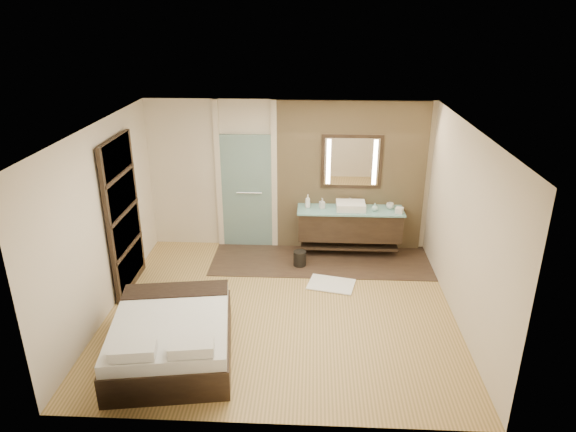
# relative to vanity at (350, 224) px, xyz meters

# --- Properties ---
(floor) EXTENTS (5.00, 5.00, 0.00)m
(floor) POSITION_rel_vanity_xyz_m (-1.10, -1.92, -0.58)
(floor) COLOR olive
(floor) RESTS_ON ground
(tile_strip) EXTENTS (3.80, 1.30, 0.01)m
(tile_strip) POSITION_rel_vanity_xyz_m (-0.50, -0.32, -0.57)
(tile_strip) COLOR #33231C
(tile_strip) RESTS_ON floor
(stone_wall) EXTENTS (2.60, 0.08, 2.70)m
(stone_wall) POSITION_rel_vanity_xyz_m (0.00, 0.29, 0.77)
(stone_wall) COLOR tan
(stone_wall) RESTS_ON floor
(vanity) EXTENTS (1.85, 0.55, 0.88)m
(vanity) POSITION_rel_vanity_xyz_m (0.00, 0.00, 0.00)
(vanity) COLOR black
(vanity) RESTS_ON stone_wall
(mirror_unit) EXTENTS (1.06, 0.04, 0.96)m
(mirror_unit) POSITION_rel_vanity_xyz_m (0.00, 0.24, 1.07)
(mirror_unit) COLOR black
(mirror_unit) RESTS_ON stone_wall
(frosted_door) EXTENTS (1.10, 0.12, 2.70)m
(frosted_door) POSITION_rel_vanity_xyz_m (-1.85, 0.28, 0.56)
(frosted_door) COLOR #AEDCD6
(frosted_door) RESTS_ON floor
(shoji_partition) EXTENTS (0.06, 1.20, 2.40)m
(shoji_partition) POSITION_rel_vanity_xyz_m (-3.53, -1.32, 0.63)
(shoji_partition) COLOR black
(shoji_partition) RESTS_ON floor
(bed) EXTENTS (1.70, 2.00, 0.70)m
(bed) POSITION_rel_vanity_xyz_m (-2.40, -3.08, -0.29)
(bed) COLOR black
(bed) RESTS_ON floor
(bath_mat) EXTENTS (0.81, 0.65, 0.02)m
(bath_mat) POSITION_rel_vanity_xyz_m (-0.34, -1.17, -0.56)
(bath_mat) COLOR white
(bath_mat) RESTS_ON floor
(waste_bin) EXTENTS (0.29, 0.29, 0.27)m
(waste_bin) POSITION_rel_vanity_xyz_m (-0.86, -0.52, -0.45)
(waste_bin) COLOR black
(waste_bin) RESTS_ON floor
(tissue_box) EXTENTS (0.16, 0.16, 0.10)m
(tissue_box) POSITION_rel_vanity_xyz_m (0.82, -0.16, 0.33)
(tissue_box) COLOR silver
(tissue_box) RESTS_ON vanity
(soap_bottle_a) EXTENTS (0.10, 0.10, 0.24)m
(soap_bottle_a) POSITION_rel_vanity_xyz_m (-0.75, 0.03, 0.40)
(soap_bottle_a) COLOR white
(soap_bottle_a) RESTS_ON vanity
(soap_bottle_b) EXTENTS (0.11, 0.11, 0.18)m
(soap_bottle_b) POSITION_rel_vanity_xyz_m (-0.50, 0.01, 0.38)
(soap_bottle_b) COLOR #B2B2B2
(soap_bottle_b) RESTS_ON vanity
(soap_bottle_c) EXTENTS (0.14, 0.14, 0.14)m
(soap_bottle_c) POSITION_rel_vanity_xyz_m (0.41, -0.06, 0.35)
(soap_bottle_c) COLOR #A8D3CE
(soap_bottle_c) RESTS_ON vanity
(cup) EXTENTS (0.16, 0.16, 0.10)m
(cup) POSITION_rel_vanity_xyz_m (0.69, 0.06, 0.34)
(cup) COLOR silver
(cup) RESTS_ON vanity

